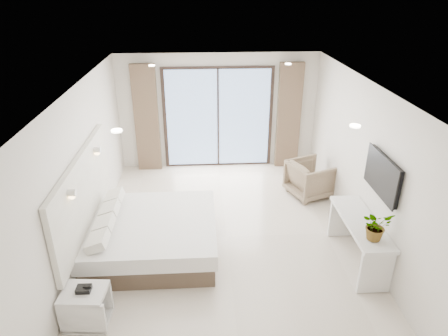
{
  "coord_description": "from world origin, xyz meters",
  "views": [
    {
      "loc": [
        -0.39,
        -5.88,
        4.14
      ],
      "look_at": [
        -0.02,
        0.4,
        1.17
      ],
      "focal_mm": 32.0,
      "sensor_mm": 36.0,
      "label": 1
    }
  ],
  "objects_px": {
    "bed": "(151,235)",
    "armchair": "(310,177)",
    "console_desk": "(359,232)",
    "nightstand": "(86,307)"
  },
  "relations": [
    {
      "from": "bed",
      "to": "console_desk",
      "type": "height_order",
      "value": "console_desk"
    },
    {
      "from": "bed",
      "to": "nightstand",
      "type": "distance_m",
      "value": 1.66
    },
    {
      "from": "bed",
      "to": "armchair",
      "type": "bearing_deg",
      "value": 29.46
    },
    {
      "from": "console_desk",
      "to": "nightstand",
      "type": "bearing_deg",
      "value": -165.46
    },
    {
      "from": "bed",
      "to": "armchair",
      "type": "distance_m",
      "value": 3.58
    },
    {
      "from": "armchair",
      "to": "nightstand",
      "type": "bearing_deg",
      "value": 109.2
    },
    {
      "from": "console_desk",
      "to": "bed",
      "type": "bearing_deg",
      "value": 171.88
    },
    {
      "from": "nightstand",
      "to": "armchair",
      "type": "relative_size",
      "value": 0.73
    },
    {
      "from": "armchair",
      "to": "bed",
      "type": "bearing_deg",
      "value": 98.04
    },
    {
      "from": "console_desk",
      "to": "armchair",
      "type": "bearing_deg",
      "value": 94.86
    }
  ]
}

